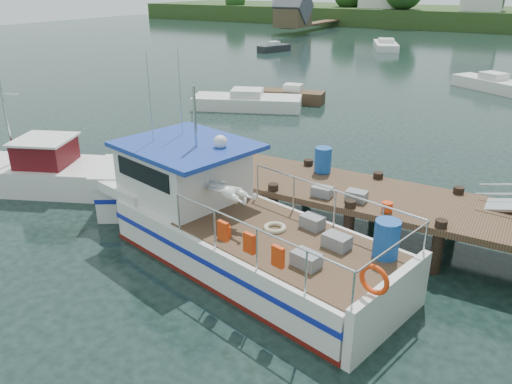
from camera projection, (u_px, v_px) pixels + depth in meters
The scene contains 8 objects.
ground_plane at pixel (304, 218), 16.76m from camera, with size 160.00×160.00×0.00m, color black.
lobster_boat at pixel (217, 218), 14.48m from camera, with size 11.69×5.64×5.64m.
work_boat at pixel (27, 171), 19.03m from camera, with size 7.72×4.83×4.16m.
moored_rowboat at pixel (293, 96), 32.58m from camera, with size 4.23×2.13×1.18m.
moored_a at pixel (247, 101), 30.89m from camera, with size 7.00×4.59×1.22m.
moored_b at pixel (492, 84), 36.11m from camera, with size 5.89×4.77×1.27m.
moored_d at pixel (386, 45), 57.88m from camera, with size 4.78×7.37×1.19m.
moored_e at pixel (274, 48), 55.94m from camera, with size 2.59×4.20×1.10m.
Camera 1 is at (6.15, -13.86, 7.37)m, focal length 35.00 mm.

